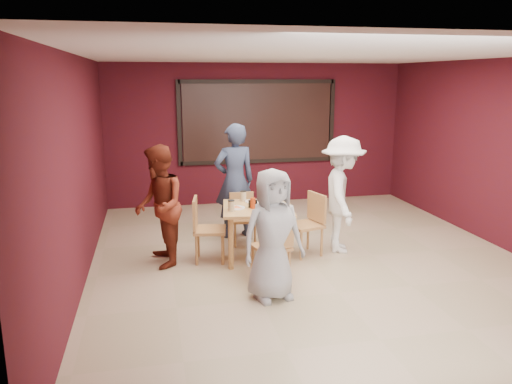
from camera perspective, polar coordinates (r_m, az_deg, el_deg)
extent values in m
plane|color=tan|center=(7.14, 6.13, -7.75)|extent=(7.00, 7.00, 0.00)
cube|color=black|center=(10.05, 0.23, 8.02)|extent=(3.00, 0.02, 1.50)
cube|color=#DDA95B|center=(6.95, 0.21, -1.89)|extent=(1.09, 1.09, 0.04)
cylinder|color=#DDA95B|center=(7.40, -2.95, -4.00)|extent=(0.07, 0.07, 0.71)
cylinder|color=#DDA95B|center=(7.45, 2.96, -3.90)|extent=(0.07, 0.07, 0.71)
cylinder|color=#DDA95B|center=(6.68, -2.88, -5.92)|extent=(0.07, 0.07, 0.71)
cylinder|color=#DDA95B|center=(6.73, 3.69, -5.78)|extent=(0.07, 0.07, 0.71)
cylinder|color=silver|center=(6.65, 0.75, -2.33)|extent=(0.24, 0.24, 0.01)
cone|color=#F19A55|center=(6.65, 0.76, -2.20)|extent=(0.22, 0.22, 0.02)
cylinder|color=#F4E8C2|center=(6.58, 2.06, -1.93)|extent=(0.09, 0.09, 0.14)
cylinder|color=black|center=(6.56, 2.06, -1.29)|extent=(0.09, 0.09, 0.01)
cylinder|color=silver|center=(7.23, -0.30, -1.09)|extent=(0.24, 0.24, 0.01)
cone|color=#F19A55|center=(7.22, -0.30, -0.98)|extent=(0.22, 0.22, 0.02)
cylinder|color=#F4E8C2|center=(7.27, -1.47, -0.48)|extent=(0.09, 0.09, 0.14)
cylinder|color=black|center=(7.26, -1.47, 0.10)|extent=(0.09, 0.09, 0.01)
cylinder|color=silver|center=(6.88, -2.25, -1.82)|extent=(0.24, 0.24, 0.01)
cone|color=#F19A55|center=(6.88, -2.25, -1.69)|extent=(0.22, 0.22, 0.02)
cylinder|color=#F4E8C2|center=(6.73, -2.84, -1.61)|extent=(0.09, 0.09, 0.14)
cylinder|color=black|center=(6.71, -2.85, -0.98)|extent=(0.09, 0.09, 0.01)
cylinder|color=silver|center=(7.01, 2.62, -1.55)|extent=(0.24, 0.24, 0.01)
cone|color=#F19A55|center=(7.00, 2.62, -1.43)|extent=(0.22, 0.22, 0.02)
cylinder|color=#F4E8C2|center=(7.14, 3.08, -0.76)|extent=(0.09, 0.09, 0.14)
cylinder|color=black|center=(7.12, 3.09, -0.16)|extent=(0.09, 0.09, 0.01)
cylinder|color=silver|center=(6.92, 0.91, -1.36)|extent=(0.06, 0.06, 0.10)
cylinder|color=silver|center=(6.86, 0.51, -1.55)|extent=(0.05, 0.05, 0.08)
cylinder|color=#A6310B|center=(6.86, -0.36, -1.29)|extent=(0.07, 0.07, 0.15)
cube|color=black|center=(6.92, -0.36, -1.33)|extent=(0.12, 0.07, 0.10)
cube|color=#A3673F|center=(6.32, 1.71, -6.29)|extent=(0.52, 0.52, 0.04)
cylinder|color=#A3673F|center=(6.62, 2.28, -7.48)|extent=(0.04, 0.04, 0.41)
cylinder|color=#A3673F|center=(6.47, -0.38, -7.97)|extent=(0.04, 0.04, 0.41)
cylinder|color=#A3673F|center=(6.34, 3.81, -8.42)|extent=(0.04, 0.04, 0.41)
cylinder|color=#A3673F|center=(6.19, 1.07, -8.97)|extent=(0.04, 0.04, 0.41)
cube|color=#A3673F|center=(6.09, 2.59, -4.68)|extent=(0.42, 0.14, 0.40)
cube|color=#A3673F|center=(7.67, -1.45, -3.17)|extent=(0.38, 0.38, 0.04)
cylinder|color=#A3673F|center=(7.56, -2.39, -5.01)|extent=(0.03, 0.03, 0.37)
cylinder|color=#A3673F|center=(7.61, -0.12, -4.88)|extent=(0.03, 0.03, 0.37)
cylinder|color=#A3673F|center=(7.85, -2.73, -4.33)|extent=(0.03, 0.03, 0.37)
cylinder|color=#A3673F|center=(7.90, -0.53, -4.21)|extent=(0.03, 0.03, 0.37)
cube|color=#A3673F|center=(7.78, -1.67, -1.30)|extent=(0.38, 0.04, 0.36)
cube|color=#A3673F|center=(6.97, -5.30, -4.36)|extent=(0.50, 0.50, 0.04)
cylinder|color=#A3673F|center=(6.87, -3.85, -6.64)|extent=(0.04, 0.04, 0.43)
cylinder|color=#A3673F|center=(7.21, -3.79, -5.70)|extent=(0.04, 0.04, 0.43)
cylinder|color=#A3673F|center=(6.89, -6.80, -6.66)|extent=(0.04, 0.04, 0.43)
cylinder|color=#A3673F|center=(7.22, -6.61, -5.72)|extent=(0.04, 0.04, 0.43)
cube|color=#A3673F|center=(6.92, -6.98, -2.40)|extent=(0.11, 0.44, 0.42)
cube|color=#A3673F|center=(7.21, 5.63, -3.81)|extent=(0.54, 0.54, 0.04)
cylinder|color=#A3673F|center=(7.33, 3.68, -5.39)|extent=(0.04, 0.04, 0.42)
cylinder|color=#A3673F|center=(7.05, 5.19, -6.17)|extent=(0.04, 0.04, 0.42)
cylinder|color=#A3673F|center=(7.51, 5.96, -4.98)|extent=(0.04, 0.04, 0.42)
cylinder|color=#A3673F|center=(7.24, 7.52, -5.71)|extent=(0.04, 0.04, 0.42)
cube|color=#A3673F|center=(7.25, 6.96, -1.72)|extent=(0.16, 0.43, 0.41)
imported|color=#A0A0A0|center=(5.70, 1.91, -4.91)|extent=(0.84, 0.64, 1.53)
imported|color=#303B56|center=(7.92, -2.47, 1.27)|extent=(0.73, 0.54, 1.83)
imported|color=maroon|center=(6.81, -11.00, -1.63)|extent=(0.69, 0.85, 1.66)
imported|color=white|center=(7.36, 9.85, -0.30)|extent=(0.90, 1.23, 1.70)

